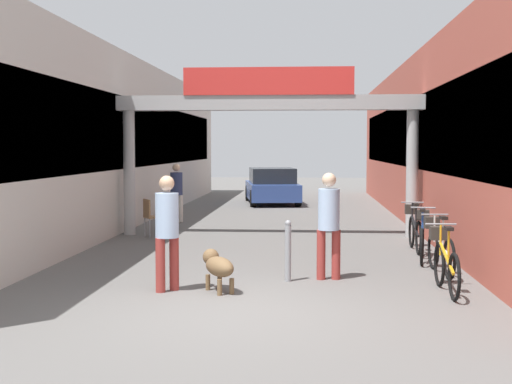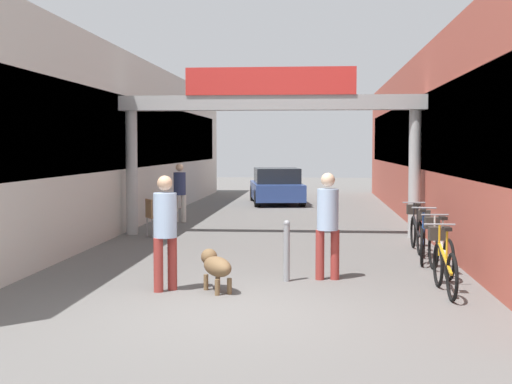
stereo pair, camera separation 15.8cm
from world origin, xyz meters
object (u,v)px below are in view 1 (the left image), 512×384
Objects in this scene: pedestrian_carrying_crate at (176,189)px; cafe_chair_aluminium_farther at (163,209)px; cafe_chair_wood_nearer at (151,214)px; pedestrian_with_dog at (167,225)px; bicycle_orange_nearest at (445,262)px; bicycle_blue_third at (422,237)px; parked_car_blue at (272,186)px; bicycle_silver_second at (439,247)px; pedestrian_companion at (329,219)px; bicycle_black_farthest at (414,229)px; dog_on_leash at (218,266)px; bollard_post_metal at (288,250)px.

pedestrian_carrying_crate reaches higher than cafe_chair_aluminium_farther.
pedestrian_carrying_crate is 3.31m from cafe_chair_wood_nearer.
cafe_chair_aluminium_farther is (-1.60, 7.41, -0.43)m from pedestrian_with_dog.
pedestrian_with_dog reaches higher than cafe_chair_wood_nearer.
pedestrian_with_dog reaches higher than bicycle_orange_nearest.
pedestrian_with_dog is 1.91× the size of cafe_chair_aluminium_farther.
bicycle_blue_third is (4.18, 3.17, -0.53)m from pedestrian_with_dog.
bicycle_blue_third is at bearing -75.02° from parked_car_blue.
parked_car_blue is (-3.54, 14.37, 0.21)m from bicycle_silver_second.
pedestrian_carrying_crate is 7.12m from parked_car_blue.
bicycle_orange_nearest is at bearing -46.23° from cafe_chair_wood_nearer.
pedestrian_companion is 7.47m from cafe_chair_aluminium_farther.
bicycle_black_farthest is (0.04, 1.28, 0.00)m from bicycle_blue_third.
bicycle_black_farthest is (0.17, 4.21, 0.00)m from bicycle_orange_nearest.
dog_on_leash is 0.49× the size of bicycle_silver_second.
parked_car_blue reaches higher than bicycle_blue_third.
pedestrian_companion is 0.40× the size of parked_car_blue.
bicycle_silver_second is (1.86, 0.69, -0.54)m from pedestrian_companion.
bicycle_silver_second is at bearing 22.88° from pedestrian_with_dog.
bicycle_silver_second is at bearing -76.17° from parked_car_blue.
bicycle_black_farthest is at bearing -26.91° from cafe_chair_aluminium_farther.
pedestrian_with_dog is at bearing -157.12° from bicycle_silver_second.
cafe_chair_wood_nearer is at bearing 143.28° from bicycle_silver_second.
cafe_chair_wood_nearer and cafe_chair_aluminium_farther have the same top height.
bicycle_black_farthest is at bearing 87.65° from bicycle_orange_nearest.
bollard_post_metal is (-2.30, 0.66, 0.05)m from bicycle_orange_nearest.
parked_car_blue is at bearing 70.89° from pedestrian_carrying_crate.
pedestrian_carrying_crate is 10.81m from bicycle_orange_nearest.
pedestrian_carrying_crate is at bearing 139.52° from bicycle_black_farthest.
bicycle_blue_third is at bearing 37.24° from pedestrian_with_dog.
bicycle_silver_second reaches higher than cafe_chair_wood_nearer.
bollard_post_metal reaches higher than dog_on_leash.
bicycle_silver_second is (0.20, 1.54, 0.00)m from bicycle_orange_nearest.
bicycle_blue_third is (5.80, -6.27, -0.50)m from pedestrian_carrying_crate.
cafe_chair_wood_nearer is 10.27m from parked_car_blue.
parked_car_blue is (2.32, 10.00, 0.10)m from cafe_chair_wood_nearer.
pedestrian_with_dog is 5.27m from bicycle_blue_third.
cafe_chair_wood_nearer is at bearing 163.73° from bicycle_black_farthest.
pedestrian_with_dog reaches higher than pedestrian_carrying_crate.
pedestrian_companion is 2.04× the size of dog_on_leash.
dog_on_leash is 0.94× the size of cafe_chair_aluminium_farther.
bicycle_orange_nearest is 1.90× the size of cafe_chair_aluminium_farther.
bicycle_blue_third is at bearing 42.35° from dog_on_leash.
pedestrian_companion is 15.16m from parked_car_blue.
pedestrian_companion is 3.86m from bicycle_black_farthest.
dog_on_leash is at bearing -137.65° from bicycle_blue_third.
pedestrian_with_dog is 1.01× the size of bicycle_blue_third.
pedestrian_companion reaches higher than bicycle_silver_second.
bicycle_silver_second is at bearing -87.47° from bicycle_blue_third.
bollard_post_metal is at bearing -57.40° from cafe_chair_wood_nearer.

